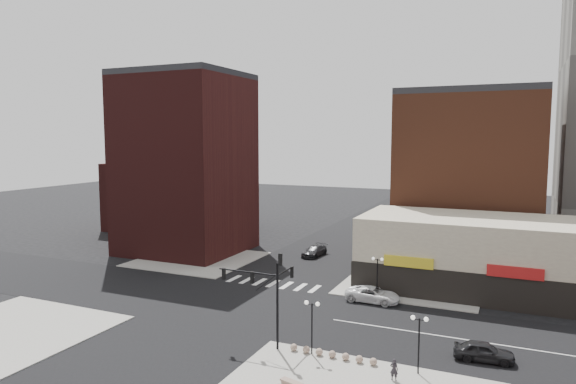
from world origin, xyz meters
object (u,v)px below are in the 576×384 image
at_px(street_lamp_ne, 377,267).
at_px(dark_sedan_north, 314,251).
at_px(white_suv, 373,295).
at_px(street_lamp_se_a, 312,314).
at_px(dark_sedan_east, 484,351).
at_px(pedestrian, 394,370).
at_px(street_lamp_se_b, 419,330).
at_px(traffic_signal, 268,286).
at_px(stone_bench, 292,384).

distance_m(street_lamp_ne, dark_sedan_north, 19.70).
bearing_deg(street_lamp_ne, white_suv, -91.77).
xyz_separation_m(street_lamp_se_a, dark_sedan_east, (12.06, 4.35, -2.55)).
relative_size(street_lamp_se_a, pedestrian, 2.72).
distance_m(street_lamp_se_a, street_lamp_ne, 16.03).
height_order(street_lamp_se_b, dark_sedan_north, street_lamp_se_b).
distance_m(traffic_signal, street_lamp_se_a, 4.12).
distance_m(traffic_signal, street_lamp_se_b, 11.88).
distance_m(street_lamp_se_b, dark_sedan_north, 36.69).
bearing_deg(traffic_signal, pedestrian, -10.06).
height_order(dark_sedan_east, dark_sedan_north, dark_sedan_north).
xyz_separation_m(street_lamp_se_b, pedestrian, (-1.33, -1.68, -2.41)).
distance_m(traffic_signal, white_suv, 15.66).
xyz_separation_m(white_suv, pedestrian, (5.72, -16.18, 0.12)).
distance_m(white_suv, dark_sedan_east, 15.04).
bearing_deg(street_lamp_se_a, street_lamp_se_b, 0.00).
xyz_separation_m(traffic_signal, dark_sedan_east, (15.82, 4.19, -4.22)).
bearing_deg(dark_sedan_north, street_lamp_se_a, -63.89).
xyz_separation_m(pedestrian, stone_bench, (-6.00, -3.68, -0.56)).
distance_m(street_lamp_se_b, stone_bench, 9.55).
relative_size(street_lamp_se_a, street_lamp_se_b, 1.00).
xyz_separation_m(white_suv, stone_bench, (-0.28, -19.87, -0.43)).
relative_size(street_lamp_se_b, stone_bench, 2.37).
relative_size(street_lamp_se_b, dark_sedan_east, 0.96).
height_order(street_lamp_se_b, pedestrian, street_lamp_se_b).
relative_size(dark_sedan_east, stone_bench, 2.47).
bearing_deg(dark_sedan_east, street_lamp_ne, 37.98).
relative_size(traffic_signal, dark_sedan_east, 1.80).
xyz_separation_m(traffic_signal, white_suv, (4.72, 14.33, -4.20)).
distance_m(dark_sedan_north, stone_bench, 38.27).
height_order(dark_sedan_north, stone_bench, dark_sedan_north).
xyz_separation_m(dark_sedan_east, stone_bench, (-11.39, -9.72, -0.41)).
distance_m(street_lamp_se_a, dark_sedan_east, 13.07).
height_order(street_lamp_se_a, pedestrian, street_lamp_se_a).
bearing_deg(dark_sedan_north, pedestrian, -55.20).
height_order(street_lamp_se_b, dark_sedan_east, street_lamp_se_b).
bearing_deg(traffic_signal, dark_sedan_north, 104.49).
relative_size(street_lamp_ne, pedestrian, 2.72).
bearing_deg(street_lamp_se_a, dark_sedan_north, 110.76).
relative_size(street_lamp_se_b, white_suv, 0.76).
relative_size(street_lamp_ne, dark_sedan_north, 0.81).
bearing_deg(street_lamp_se_a, white_suv, 86.24).
height_order(traffic_signal, white_suv, traffic_signal).
height_order(street_lamp_se_a, stone_bench, street_lamp_se_a).
xyz_separation_m(street_lamp_se_a, street_lamp_ne, (1.00, 16.00, 0.00)).
relative_size(street_lamp_ne, dark_sedan_east, 0.96).
distance_m(street_lamp_se_b, dark_sedan_east, 6.48).
bearing_deg(stone_bench, white_suv, 104.47).
height_order(street_lamp_se_a, street_lamp_ne, same).
xyz_separation_m(white_suv, dark_sedan_east, (11.11, -10.15, -0.02)).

